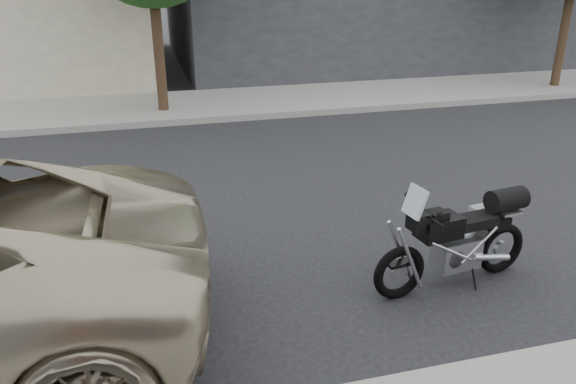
{
  "coord_description": "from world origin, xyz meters",
  "views": [
    {
      "loc": [
        2.55,
        7.49,
        3.44
      ],
      "look_at": [
        0.95,
        1.55,
        0.9
      ],
      "focal_mm": 35.0,
      "sensor_mm": 36.0,
      "label": 1
    }
  ],
  "objects": [
    {
      "name": "ground",
      "position": [
        0.0,
        0.0,
        0.0
      ],
      "size": [
        120.0,
        120.0,
        0.0
      ],
      "primitive_type": "plane",
      "color": "black",
      "rests_on": "ground"
    },
    {
      "name": "far_sidewalk",
      "position": [
        0.0,
        -6.5,
        0.07
      ],
      "size": [
        44.0,
        3.0,
        0.15
      ],
      "primitive_type": "cube",
      "color": "gray",
      "rests_on": "ground"
    },
    {
      "name": "motorcycle",
      "position": [
        -0.82,
        2.56,
        0.56
      ],
      "size": [
        2.04,
        0.84,
        1.29
      ],
      "rotation": [
        0.0,
        0.0,
        0.14
      ],
      "color": "black",
      "rests_on": "ground"
    }
  ]
}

